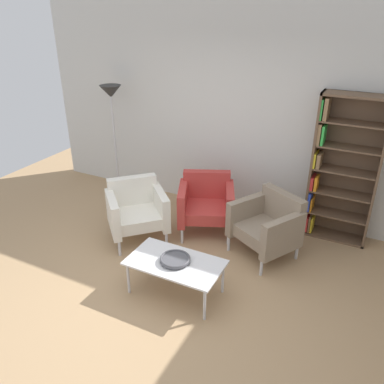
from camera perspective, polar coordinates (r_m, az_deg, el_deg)
name	(u,v)px	position (r m, az deg, el deg)	size (l,w,h in m)	color
ground_plane	(151,304)	(4.30, -5.94, -15.81)	(8.32, 8.32, 0.00)	tan
plaster_back_panel	(241,113)	(5.61, 7.09, 11.23)	(6.40, 0.12, 2.90)	silver
bookshelf_tall	(340,170)	(5.28, 20.63, 3.03)	(0.80, 0.30, 1.90)	brown
coffee_table_low	(175,264)	(4.20, -2.44, -10.39)	(1.00, 0.56, 0.40)	silver
decorative_bowl	(175,259)	(4.16, -2.46, -9.66)	(0.32, 0.32, 0.05)	#4C4C51
armchair_corner_red	(268,224)	(4.88, 10.96, -4.61)	(0.93, 0.91, 0.78)	gray
armchair_by_bookshelf	(206,203)	(5.29, 2.06, -1.56)	(0.91, 0.88, 0.78)	#B73833
armchair_spare_guest	(136,209)	(5.17, -8.04, -2.52)	(0.95, 0.95, 0.78)	white
floor_lamp_torchiere	(112,105)	(6.17, -11.53, 12.24)	(0.32, 0.32, 1.74)	silver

